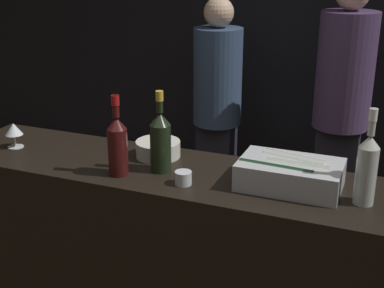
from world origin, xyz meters
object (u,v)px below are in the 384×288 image
at_px(candle_votive, 183,178).
at_px(person_in_hoodie, 217,100).
at_px(white_wine_bottle, 367,167).
at_px(wine_glass, 14,130).
at_px(person_blond_tee, 342,102).
at_px(champagne_bottle, 160,140).
at_px(ice_bin_with_bottles, 290,173).
at_px(bowl_white, 158,148).
at_px(red_wine_bottle_tall, 117,144).

xyz_separation_m(candle_votive, person_in_hoodie, (-0.46, 1.73, -0.17)).
relative_size(candle_votive, white_wine_bottle, 0.19).
relative_size(wine_glass, person_blond_tee, 0.07).
xyz_separation_m(candle_votive, champagne_bottle, (-0.14, 0.09, 0.11)).
relative_size(ice_bin_with_bottles, bowl_white, 1.97).
bearing_deg(white_wine_bottle, red_wine_bottle_tall, -174.09).
xyz_separation_m(candle_votive, white_wine_bottle, (0.69, 0.09, 0.12)).
distance_m(ice_bin_with_bottles, candle_votive, 0.43).
relative_size(white_wine_bottle, person_blond_tee, 0.20).
xyz_separation_m(ice_bin_with_bottles, champagne_bottle, (-0.55, -0.04, 0.08)).
bearing_deg(white_wine_bottle, candle_votive, -172.28).
distance_m(bowl_white, champagne_bottle, 0.20).
xyz_separation_m(red_wine_bottle_tall, person_blond_tee, (0.71, 1.72, -0.19)).
relative_size(red_wine_bottle_tall, person_blond_tee, 0.19).
distance_m(wine_glass, white_wine_bottle, 1.60).
height_order(champagne_bottle, person_in_hoodie, person_in_hoodie).
bearing_deg(bowl_white, champagne_bottle, -60.51).
height_order(bowl_white, white_wine_bottle, white_wine_bottle).
distance_m(wine_glass, champagne_bottle, 0.77).
height_order(candle_votive, person_blond_tee, person_blond_tee).
height_order(ice_bin_with_bottles, bowl_white, ice_bin_with_bottles).
bearing_deg(bowl_white, candle_votive, -46.75).
height_order(ice_bin_with_bottles, person_in_hoodie, person_in_hoodie).
bearing_deg(champagne_bottle, bowl_white, 119.49).
bearing_deg(white_wine_bottle, wine_glass, -179.96).
distance_m(red_wine_bottle_tall, person_blond_tee, 1.87).
bearing_deg(red_wine_bottle_tall, person_blond_tee, 67.56).
bearing_deg(ice_bin_with_bottles, person_blond_tee, 89.45).
bearing_deg(white_wine_bottle, person_in_hoodie, 125.09).
bearing_deg(ice_bin_with_bottles, wine_glass, -178.18).
bearing_deg(red_wine_bottle_tall, white_wine_bottle, 5.91).
bearing_deg(red_wine_bottle_tall, bowl_white, 75.17).
height_order(bowl_white, wine_glass, wine_glass).
distance_m(bowl_white, white_wine_bottle, 0.94).
relative_size(candle_votive, person_in_hoodie, 0.04).
relative_size(bowl_white, white_wine_bottle, 0.55).
xyz_separation_m(white_wine_bottle, red_wine_bottle_tall, (-0.98, -0.10, -0.01)).
xyz_separation_m(white_wine_bottle, person_blond_tee, (-0.27, 1.62, -0.20)).
xyz_separation_m(champagne_bottle, red_wine_bottle_tall, (-0.15, -0.10, -0.00)).
relative_size(bowl_white, red_wine_bottle_tall, 0.59).
bearing_deg(person_in_hoodie, wine_glass, -51.81).
xyz_separation_m(ice_bin_with_bottles, red_wine_bottle_tall, (-0.70, -0.14, 0.08)).
xyz_separation_m(wine_glass, white_wine_bottle, (1.60, 0.00, 0.06)).
xyz_separation_m(wine_glass, candle_votive, (0.91, -0.09, -0.06)).
height_order(bowl_white, person_in_hoodie, person_in_hoodie).
bearing_deg(candle_votive, person_blond_tee, 76.27).
xyz_separation_m(person_in_hoodie, person_blond_tee, (0.88, -0.02, 0.09)).
height_order(candle_votive, champagne_bottle, champagne_bottle).
bearing_deg(bowl_white, person_blond_tee, 66.35).
xyz_separation_m(bowl_white, wine_glass, (-0.69, -0.15, 0.05)).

